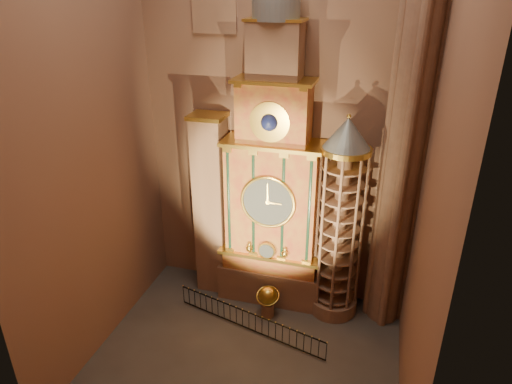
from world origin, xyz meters
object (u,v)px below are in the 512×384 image
(iron_railing, at_px, (249,321))
(celestial_globe, at_px, (268,299))
(astronomical_clock, at_px, (273,187))
(portrait_tower, at_px, (211,206))
(stair_turret, at_px, (340,223))

(iron_railing, bearing_deg, celestial_globe, 65.84)
(astronomical_clock, bearing_deg, iron_railing, -96.63)
(portrait_tower, height_order, celestial_globe, portrait_tower)
(astronomical_clock, relative_size, celestial_globe, 9.43)
(portrait_tower, distance_m, celestial_globe, 5.76)
(portrait_tower, relative_size, stair_turret, 0.94)
(astronomical_clock, distance_m, portrait_tower, 3.73)
(astronomical_clock, height_order, celestial_globe, astronomical_clock)
(portrait_tower, distance_m, stair_turret, 6.91)
(portrait_tower, xyz_separation_m, celestial_globe, (3.65, -1.78, -4.09))
(portrait_tower, bearing_deg, iron_railing, -46.05)
(portrait_tower, xyz_separation_m, iron_railing, (3.04, -3.15, -4.56))
(stair_turret, bearing_deg, astronomical_clock, 175.70)
(celestial_globe, height_order, iron_railing, celestial_globe)
(astronomical_clock, distance_m, stair_turret, 3.78)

